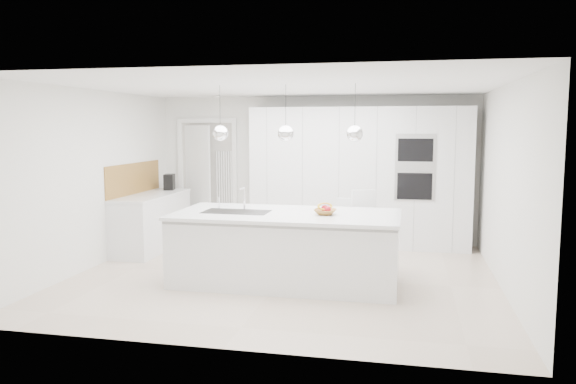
% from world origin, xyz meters
% --- Properties ---
extents(floor, '(5.50, 5.50, 0.00)m').
position_xyz_m(floor, '(0.00, 0.00, 0.00)').
color(floor, beige).
rests_on(floor, ground).
extents(wall_back, '(5.50, 0.00, 5.50)m').
position_xyz_m(wall_back, '(0.00, 2.50, 1.25)').
color(wall_back, white).
rests_on(wall_back, ground).
extents(wall_left, '(0.00, 5.00, 5.00)m').
position_xyz_m(wall_left, '(-2.75, 0.00, 1.25)').
color(wall_left, white).
rests_on(wall_left, ground).
extents(ceiling, '(5.50, 5.50, 0.00)m').
position_xyz_m(ceiling, '(0.00, 0.00, 2.50)').
color(ceiling, white).
rests_on(ceiling, wall_back).
extents(tall_cabinets, '(3.60, 0.60, 2.30)m').
position_xyz_m(tall_cabinets, '(0.80, 2.20, 1.15)').
color(tall_cabinets, white).
rests_on(tall_cabinets, floor).
extents(oven_stack, '(0.62, 0.04, 1.05)m').
position_xyz_m(oven_stack, '(1.70, 1.89, 1.35)').
color(oven_stack, '#A5A5A8').
rests_on(oven_stack, tall_cabinets).
extents(doorway_frame, '(1.11, 0.08, 2.13)m').
position_xyz_m(doorway_frame, '(-1.95, 2.47, 1.02)').
color(doorway_frame, white).
rests_on(doorway_frame, floor).
extents(hallway_door, '(0.76, 0.38, 2.00)m').
position_xyz_m(hallway_door, '(-2.20, 2.42, 1.00)').
color(hallway_door, white).
rests_on(hallway_door, floor).
extents(radiator, '(0.32, 0.04, 1.40)m').
position_xyz_m(radiator, '(-1.63, 2.46, 0.85)').
color(radiator, white).
rests_on(radiator, floor).
extents(left_base_cabinets, '(0.60, 1.80, 0.86)m').
position_xyz_m(left_base_cabinets, '(-2.45, 1.20, 0.43)').
color(left_base_cabinets, white).
rests_on(left_base_cabinets, floor).
extents(left_worktop, '(0.62, 1.82, 0.04)m').
position_xyz_m(left_worktop, '(-2.45, 1.20, 0.88)').
color(left_worktop, white).
rests_on(left_worktop, left_base_cabinets).
extents(oak_backsplash, '(0.02, 1.80, 0.50)m').
position_xyz_m(oak_backsplash, '(-2.74, 1.20, 1.15)').
color(oak_backsplash, '#A07132').
rests_on(oak_backsplash, wall_left).
extents(island_base, '(2.80, 1.20, 0.86)m').
position_xyz_m(island_base, '(0.10, -0.30, 0.43)').
color(island_base, white).
rests_on(island_base, floor).
extents(island_worktop, '(2.84, 1.40, 0.04)m').
position_xyz_m(island_worktop, '(0.10, -0.25, 0.88)').
color(island_worktop, white).
rests_on(island_worktop, island_base).
extents(island_sink, '(0.84, 0.44, 0.18)m').
position_xyz_m(island_sink, '(-0.55, -0.30, 0.82)').
color(island_sink, '#3F3F42').
rests_on(island_sink, island_worktop).
extents(island_tap, '(0.02, 0.02, 0.30)m').
position_xyz_m(island_tap, '(-0.50, -0.10, 1.05)').
color(island_tap, white).
rests_on(island_tap, island_worktop).
extents(pendant_left, '(0.20, 0.20, 0.20)m').
position_xyz_m(pendant_left, '(-0.75, -0.30, 1.90)').
color(pendant_left, white).
rests_on(pendant_left, ceiling).
extents(pendant_mid, '(0.20, 0.20, 0.20)m').
position_xyz_m(pendant_mid, '(0.10, -0.30, 1.90)').
color(pendant_mid, white).
rests_on(pendant_mid, ceiling).
extents(pendant_right, '(0.20, 0.20, 0.20)m').
position_xyz_m(pendant_right, '(0.95, -0.30, 1.90)').
color(pendant_right, white).
rests_on(pendant_right, ceiling).
extents(fruit_bowl, '(0.29, 0.29, 0.07)m').
position_xyz_m(fruit_bowl, '(0.60, -0.30, 0.93)').
color(fruit_bowl, '#A07132').
rests_on(fruit_bowl, island_worktop).
extents(espresso_machine, '(0.22, 0.28, 0.27)m').
position_xyz_m(espresso_machine, '(-2.43, 1.88, 1.03)').
color(espresso_machine, black).
rests_on(espresso_machine, left_worktop).
extents(bar_stool_left, '(0.38, 0.48, 0.97)m').
position_xyz_m(bar_stool_left, '(0.76, 0.65, 0.48)').
color(bar_stool_left, white).
rests_on(bar_stool_left, floor).
extents(bar_stool_right, '(0.53, 0.60, 1.10)m').
position_xyz_m(bar_stool_right, '(0.99, 0.57, 0.55)').
color(bar_stool_right, white).
rests_on(bar_stool_right, floor).
extents(apple_a, '(0.09, 0.09, 0.09)m').
position_xyz_m(apple_a, '(0.59, -0.27, 0.97)').
color(apple_a, red).
rests_on(apple_a, fruit_bowl).
extents(apple_b, '(0.07, 0.07, 0.07)m').
position_xyz_m(apple_b, '(0.63, -0.26, 0.97)').
color(apple_b, red).
rests_on(apple_b, fruit_bowl).
extents(apple_c, '(0.08, 0.08, 0.08)m').
position_xyz_m(apple_c, '(0.63, -0.32, 0.97)').
color(apple_c, red).
rests_on(apple_c, fruit_bowl).
extents(banana_bunch, '(0.22, 0.16, 0.19)m').
position_xyz_m(banana_bunch, '(0.60, -0.31, 1.01)').
color(banana_bunch, yellow).
rests_on(banana_bunch, fruit_bowl).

